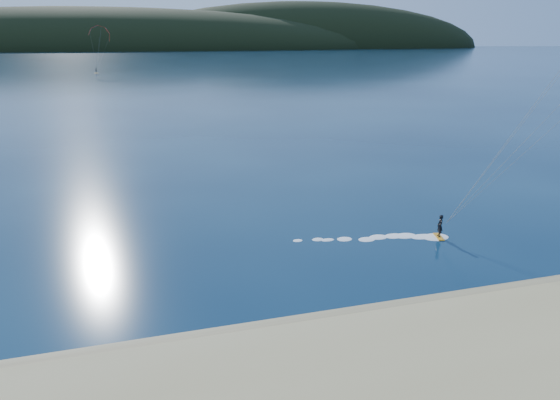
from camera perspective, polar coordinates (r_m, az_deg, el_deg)
name	(u,v)px	position (r m, az deg, el deg)	size (l,w,h in m)	color
ground	(293,399)	(20.90, 1.52, -22.46)	(1800.00, 1800.00, 0.00)	#071B35
wet_sand	(266,335)	(24.32, -1.71, -15.66)	(220.00, 2.50, 0.10)	#8C7951
headland	(143,49)	(760.49, -15.87, 16.77)	(1200.00, 310.00, 140.00)	black
kitesurfer_far	(99,37)	(219.96, -20.56, 17.58)	(9.04, 6.83, 17.89)	orange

